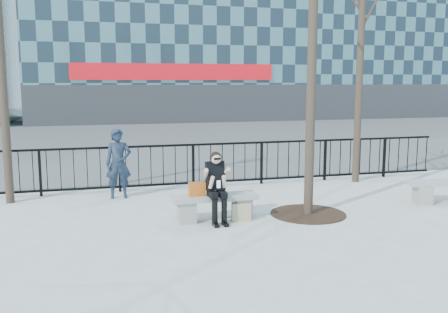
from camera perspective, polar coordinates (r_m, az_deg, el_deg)
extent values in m
plane|color=#A3A49E|center=(9.66, -1.06, -7.25)|extent=(120.00, 120.00, 0.00)
cube|color=#474747|center=(24.26, -9.72, 2.27)|extent=(60.00, 23.00, 0.01)
cube|color=black|center=(12.32, -4.47, 1.32)|extent=(14.00, 0.05, 0.05)
cube|color=black|center=(12.48, -4.42, -3.06)|extent=(14.00, 0.05, 0.05)
cube|color=#2D2D30|center=(31.45, -5.54, 5.97)|extent=(18.00, 0.08, 2.40)
cube|color=red|center=(31.36, -5.57, 9.62)|extent=(12.60, 0.12, 1.00)
cube|color=#2D2D30|center=(38.17, 20.66, 5.92)|extent=(16.00, 0.08, 2.40)
cylinder|color=black|center=(9.90, 10.14, 14.92)|extent=(0.18, 0.18, 7.50)
cylinder|color=black|center=(11.66, -24.18, 10.87)|extent=(0.18, 0.18, 6.50)
cylinder|color=black|center=(13.46, 15.36, 11.98)|extent=(0.18, 0.18, 7.00)
cylinder|color=black|center=(10.18, 9.58, -6.47)|extent=(1.50, 1.50, 0.02)
cube|color=slate|center=(9.49, -4.30, -6.31)|extent=(0.32, 0.38, 0.40)
cube|color=slate|center=(9.75, 2.09, -5.88)|extent=(0.32, 0.38, 0.40)
cube|color=gray|center=(9.55, -1.07, -4.68)|extent=(1.65, 0.46, 0.09)
cube|color=slate|center=(11.68, 21.76, -4.09)|extent=(0.31, 0.37, 0.39)
cube|color=gray|center=(11.96, 23.89, -2.76)|extent=(1.62, 0.45, 0.09)
cube|color=#B85316|center=(9.45, -3.11, -3.74)|extent=(0.32, 0.15, 0.26)
cube|color=#BDB186|center=(9.57, 1.98, -6.35)|extent=(0.38, 0.18, 0.34)
imported|color=black|center=(11.52, -11.97, -0.80)|extent=(0.58, 0.38, 1.59)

